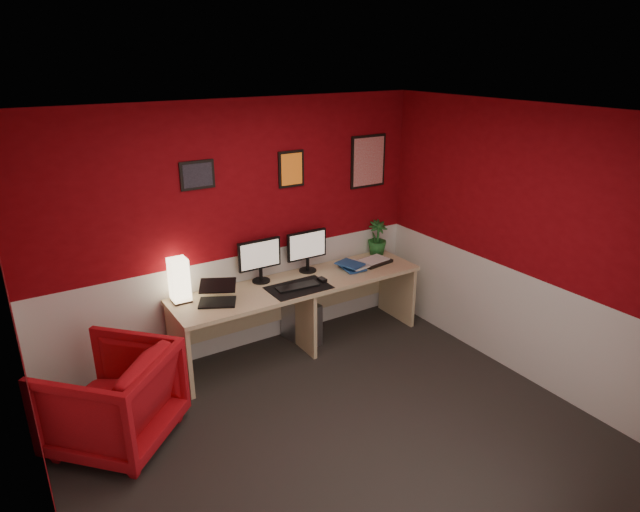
{
  "coord_description": "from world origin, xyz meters",
  "views": [
    {
      "loc": [
        -2.0,
        -2.93,
        2.89
      ],
      "look_at": [
        0.6,
        1.21,
        1.05
      ],
      "focal_mm": 30.61,
      "sensor_mm": 36.0,
      "label": 1
    }
  ],
  "objects_px": {
    "shoji_lamp": "(179,281)",
    "zen_tray": "(374,261)",
    "armchair": "(112,398)",
    "desk": "(300,315)",
    "monitor_right": "(307,245)",
    "potted_plant": "(377,238)",
    "pc_tower": "(301,321)",
    "laptop": "(217,292)",
    "monitor_left": "(260,254)"
  },
  "relations": [
    {
      "from": "monitor_right",
      "to": "zen_tray",
      "type": "bearing_deg",
      "value": -13.84
    },
    {
      "from": "armchair",
      "to": "zen_tray",
      "type": "bearing_deg",
      "value": 146.39
    },
    {
      "from": "monitor_left",
      "to": "zen_tray",
      "type": "height_order",
      "value": "monitor_left"
    },
    {
      "from": "pc_tower",
      "to": "monitor_right",
      "type": "bearing_deg",
      "value": 23.19
    },
    {
      "from": "zen_tray",
      "to": "pc_tower",
      "type": "relative_size",
      "value": 0.78
    },
    {
      "from": "laptop",
      "to": "monitor_left",
      "type": "distance_m",
      "value": 0.64
    },
    {
      "from": "zen_tray",
      "to": "potted_plant",
      "type": "xyz_separation_m",
      "value": [
        0.19,
        0.2,
        0.18
      ]
    },
    {
      "from": "pc_tower",
      "to": "desk",
      "type": "bearing_deg",
      "value": -134.51
    },
    {
      "from": "monitor_right",
      "to": "armchair",
      "type": "xyz_separation_m",
      "value": [
        -2.18,
        -0.71,
        -0.63
      ]
    },
    {
      "from": "monitor_left",
      "to": "shoji_lamp",
      "type": "bearing_deg",
      "value": -178.18
    },
    {
      "from": "monitor_left",
      "to": "armchair",
      "type": "xyz_separation_m",
      "value": [
        -1.64,
        -0.72,
        -0.63
      ]
    },
    {
      "from": "shoji_lamp",
      "to": "zen_tray",
      "type": "distance_m",
      "value": 2.11
    },
    {
      "from": "shoji_lamp",
      "to": "potted_plant",
      "type": "bearing_deg",
      "value": 1.01
    },
    {
      "from": "shoji_lamp",
      "to": "monitor_right",
      "type": "height_order",
      "value": "monitor_right"
    },
    {
      "from": "shoji_lamp",
      "to": "laptop",
      "type": "height_order",
      "value": "shoji_lamp"
    },
    {
      "from": "laptop",
      "to": "monitor_right",
      "type": "distance_m",
      "value": 1.14
    },
    {
      "from": "desk",
      "to": "monitor_right",
      "type": "bearing_deg",
      "value": 44.1
    },
    {
      "from": "shoji_lamp",
      "to": "potted_plant",
      "type": "xyz_separation_m",
      "value": [
        2.29,
        0.04,
        -0.01
      ]
    },
    {
      "from": "desk",
      "to": "armchair",
      "type": "relative_size",
      "value": 3.02
    },
    {
      "from": "desk",
      "to": "potted_plant",
      "type": "bearing_deg",
      "value": 11.57
    },
    {
      "from": "pc_tower",
      "to": "armchair",
      "type": "xyz_separation_m",
      "value": [
        -2.03,
        -0.61,
        0.17
      ]
    },
    {
      "from": "zen_tray",
      "to": "pc_tower",
      "type": "bearing_deg",
      "value": 174.68
    },
    {
      "from": "desk",
      "to": "shoji_lamp",
      "type": "xyz_separation_m",
      "value": [
        -1.15,
        0.19,
        0.56
      ]
    },
    {
      "from": "desk",
      "to": "zen_tray",
      "type": "relative_size",
      "value": 7.43
    },
    {
      "from": "desk",
      "to": "zen_tray",
      "type": "bearing_deg",
      "value": 1.88
    },
    {
      "from": "desk",
      "to": "potted_plant",
      "type": "relative_size",
      "value": 6.7
    },
    {
      "from": "laptop",
      "to": "potted_plant",
      "type": "bearing_deg",
      "value": 34.57
    },
    {
      "from": "pc_tower",
      "to": "shoji_lamp",
      "type": "bearing_deg",
      "value": 165.0
    },
    {
      "from": "monitor_left",
      "to": "potted_plant",
      "type": "bearing_deg",
      "value": 0.55
    },
    {
      "from": "armchair",
      "to": "desk",
      "type": "bearing_deg",
      "value": 150.33
    },
    {
      "from": "potted_plant",
      "to": "pc_tower",
      "type": "distance_m",
      "value": 1.28
    },
    {
      "from": "zen_tray",
      "to": "armchair",
      "type": "height_order",
      "value": "armchair"
    },
    {
      "from": "monitor_left",
      "to": "pc_tower",
      "type": "relative_size",
      "value": 1.29
    },
    {
      "from": "desk",
      "to": "monitor_right",
      "type": "distance_m",
      "value": 0.72
    },
    {
      "from": "monitor_right",
      "to": "desk",
      "type": "bearing_deg",
      "value": -135.9
    },
    {
      "from": "potted_plant",
      "to": "shoji_lamp",
      "type": "bearing_deg",
      "value": -178.99
    },
    {
      "from": "monitor_right",
      "to": "potted_plant",
      "type": "relative_size",
      "value": 1.5
    },
    {
      "from": "laptop",
      "to": "monitor_right",
      "type": "relative_size",
      "value": 0.57
    },
    {
      "from": "desk",
      "to": "potted_plant",
      "type": "distance_m",
      "value": 1.29
    },
    {
      "from": "potted_plant",
      "to": "armchair",
      "type": "height_order",
      "value": "potted_plant"
    },
    {
      "from": "shoji_lamp",
      "to": "monitor_left",
      "type": "height_order",
      "value": "monitor_left"
    },
    {
      "from": "armchair",
      "to": "shoji_lamp",
      "type": "bearing_deg",
      "value": 176.54
    },
    {
      "from": "shoji_lamp",
      "to": "laptop",
      "type": "bearing_deg",
      "value": -38.84
    },
    {
      "from": "monitor_right",
      "to": "potted_plant",
      "type": "height_order",
      "value": "monitor_right"
    },
    {
      "from": "monitor_right",
      "to": "zen_tray",
      "type": "xyz_separation_m",
      "value": [
        0.73,
        -0.18,
        -0.28
      ]
    },
    {
      "from": "desk",
      "to": "pc_tower",
      "type": "height_order",
      "value": "desk"
    },
    {
      "from": "pc_tower",
      "to": "armchair",
      "type": "bearing_deg",
      "value": -174.53
    },
    {
      "from": "monitor_right",
      "to": "pc_tower",
      "type": "relative_size",
      "value": 1.29
    },
    {
      "from": "desk",
      "to": "monitor_right",
      "type": "height_order",
      "value": "monitor_right"
    },
    {
      "from": "desk",
      "to": "pc_tower",
      "type": "xyz_separation_m",
      "value": [
        0.07,
        0.11,
        -0.14
      ]
    }
  ]
}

